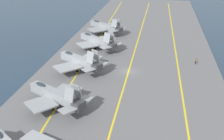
% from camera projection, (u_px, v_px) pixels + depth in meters
% --- Properties ---
extents(ground_plane, '(2000.00, 2000.00, 0.00)m').
position_uv_depth(ground_plane, '(128.00, 73.00, 71.28)').
color(ground_plane, '#23384C').
extents(carrier_deck, '(212.96, 45.74, 0.40)m').
position_uv_depth(carrier_deck, '(129.00, 72.00, 71.20)').
color(carrier_deck, slate).
rests_on(carrier_deck, ground).
extents(deck_stripe_foul_line, '(191.63, 4.49, 0.01)m').
position_uv_depth(deck_stripe_foul_line, '(179.00, 75.00, 69.12)').
color(deck_stripe_foul_line, yellow).
rests_on(deck_stripe_foul_line, carrier_deck).
extents(deck_stripe_centerline, '(191.66, 0.36, 0.01)m').
position_uv_depth(deck_stripe_centerline, '(129.00, 71.00, 71.12)').
color(deck_stripe_centerline, yellow).
rests_on(deck_stripe_centerline, carrier_deck).
extents(deck_stripe_edge_line, '(191.57, 6.55, 0.01)m').
position_uv_depth(deck_stripe_edge_line, '(81.00, 68.00, 73.13)').
color(deck_stripe_edge_line, yellow).
rests_on(deck_stripe_edge_line, carrier_deck).
extents(parked_jet_second, '(12.49, 15.61, 6.13)m').
position_uv_depth(parked_jet_second, '(54.00, 94.00, 54.73)').
color(parked_jet_second, gray).
rests_on(parked_jet_second, carrier_deck).
extents(parked_jet_third, '(13.74, 15.15, 6.46)m').
position_uv_depth(parked_jet_third, '(79.00, 60.00, 70.99)').
color(parked_jet_third, '#93999E').
rests_on(parked_jet_third, carrier_deck).
extents(parked_jet_fourth, '(14.03, 16.30, 6.22)m').
position_uv_depth(parked_jet_fourth, '(96.00, 40.00, 86.65)').
color(parked_jet_fourth, '#93999E').
rests_on(parked_jet_fourth, carrier_deck).
extents(parked_jet_fifth, '(14.01, 16.30, 5.99)m').
position_uv_depth(parked_jet_fifth, '(105.00, 26.00, 101.95)').
color(parked_jet_fifth, gray).
rests_on(parked_jet_fifth, carrier_deck).
extents(crew_brown_vest, '(0.45, 0.45, 1.84)m').
position_uv_depth(crew_brown_vest, '(196.00, 61.00, 75.15)').
color(crew_brown_vest, '#232328').
rests_on(crew_brown_vest, carrier_deck).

